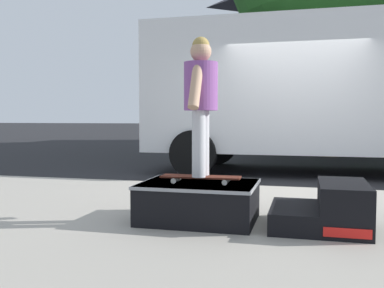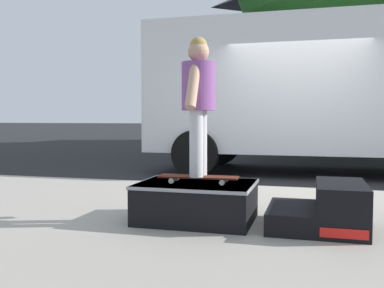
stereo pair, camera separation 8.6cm
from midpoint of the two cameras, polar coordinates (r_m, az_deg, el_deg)
ground_plane at (r=7.13m, az=13.48°, el=-5.82°), size 140.00×140.00×0.00m
sidewalk_slab at (r=4.18m, az=12.08°, el=-11.60°), size 50.00×5.00×0.12m
skate_box at (r=4.35m, az=1.19°, el=-7.37°), size 1.13×0.87×0.38m
kicker_ramp at (r=4.23m, az=17.61°, el=-8.20°), size 0.87×0.86×0.43m
skateboard at (r=4.28m, az=1.42°, el=-4.37°), size 0.79×0.23×0.07m
skater_kid at (r=4.24m, az=1.43°, el=6.45°), size 0.33×0.69×1.35m
box_truck at (r=9.25m, az=17.10°, el=6.80°), size 6.91×2.63×3.05m
house_behind at (r=19.49m, az=22.70°, el=12.39°), size 9.54×8.23×8.40m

